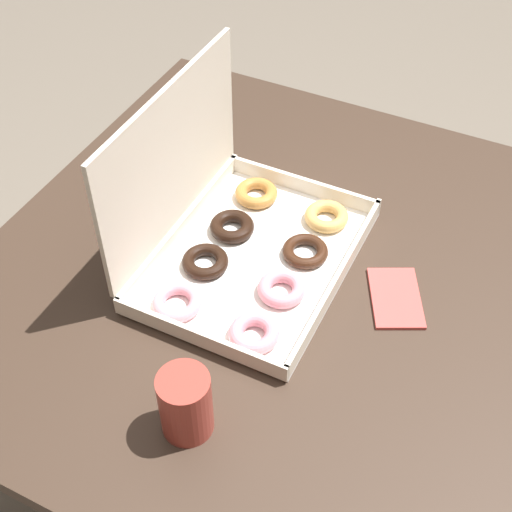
% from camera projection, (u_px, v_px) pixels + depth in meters
% --- Properties ---
extents(ground_plane, '(8.00, 8.00, 0.00)m').
position_uv_depth(ground_plane, '(283.00, 477.00, 1.70)').
color(ground_plane, '#6B6054').
extents(dining_table, '(1.02, 1.03, 0.72)m').
position_uv_depth(dining_table, '(293.00, 310.00, 1.25)').
color(dining_table, '#38281E').
rests_on(dining_table, ground_plane).
extents(donut_box, '(0.40, 0.30, 0.30)m').
position_uv_depth(donut_box, '(233.00, 231.00, 1.18)').
color(donut_box, white).
rests_on(donut_box, dining_table).
extents(coffee_mug, '(0.07, 0.07, 0.11)m').
position_uv_depth(coffee_mug, '(185.00, 403.00, 0.95)').
color(coffee_mug, '#A3382D').
rests_on(coffee_mug, dining_table).
extents(paper_napkin, '(0.15, 0.13, 0.01)m').
position_uv_depth(paper_napkin, '(396.00, 298.00, 1.15)').
color(paper_napkin, '#CC4C47').
rests_on(paper_napkin, dining_table).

